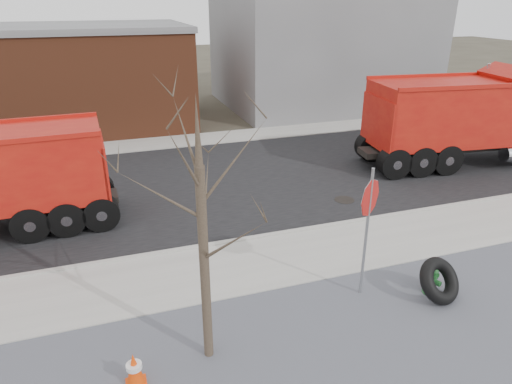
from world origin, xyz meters
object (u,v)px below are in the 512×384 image
object	(u,v)px
fire_hydrant	(432,281)
truck_tire	(439,281)
stop_sign	(368,213)
dump_truck_red_a	(470,117)

from	to	relation	value
fire_hydrant	truck_tire	xyz separation A→B (m)	(-0.00, -0.22, 0.16)
fire_hydrant	truck_tire	world-z (taller)	truck_tire
truck_tire	stop_sign	size ratio (longest dim) A/B	0.42
fire_hydrant	stop_sign	xyz separation A→B (m)	(-1.61, 0.54, 1.81)
fire_hydrant	dump_truck_red_a	distance (m)	10.61
stop_sign	dump_truck_red_a	distance (m)	11.33
truck_tire	dump_truck_red_a	bearing A→B (deg)	45.95
stop_sign	dump_truck_red_a	xyz separation A→B (m)	(9.00, 6.89, -0.15)
stop_sign	truck_tire	bearing A→B (deg)	-36.30
fire_hydrant	stop_sign	distance (m)	2.48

